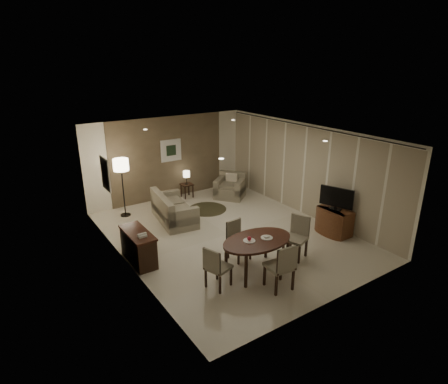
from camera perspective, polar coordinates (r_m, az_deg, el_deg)
room_shell at (r=9.83m, az=-0.65°, el=1.43°), size 5.50×7.00×2.70m
taupe_accent at (r=12.43m, az=-8.49°, el=5.14°), size 3.96×0.03×2.70m
curtain_wall at (r=11.19m, az=12.07°, el=3.12°), size 0.08×6.70×2.58m
curtain_rod at (r=10.90m, az=12.57°, el=9.78°), size 0.03×6.80×0.03m
art_back_frame at (r=12.39m, az=-8.08°, el=6.30°), size 0.72×0.03×0.72m
art_back_canvas at (r=12.37m, az=-8.05°, el=6.29°), size 0.34×0.01×0.34m
art_left_frame at (r=9.31m, az=-17.63°, el=2.63°), size 0.03×0.60×0.80m
art_left_canvas at (r=9.31m, az=-17.54°, el=2.65°), size 0.01×0.46×0.64m
downlight_nl at (r=6.95m, az=-0.42°, el=5.09°), size 0.10×0.10×0.01m
downlight_nr at (r=8.77m, az=15.18°, el=7.50°), size 0.10×0.10×0.01m
downlight_fl at (r=10.09m, az=-11.91°, el=9.30°), size 0.10×0.10×0.01m
downlight_fr at (r=11.41m, az=1.40°, el=10.90°), size 0.10×0.10×0.01m
console_desk at (r=8.85m, az=-12.90°, el=-8.15°), size 0.48×1.20×0.75m
telephone at (r=8.41m, az=-12.37°, el=-6.41°), size 0.20×0.14×0.09m
tv_cabinet at (r=10.40m, az=16.48°, el=-4.30°), size 0.48×0.90×0.70m
flat_tv at (r=10.13m, az=16.77°, el=-0.86°), size 0.36×0.85×0.60m
dining_table at (r=8.30m, az=5.02°, el=-9.62°), size 1.64×1.03×0.77m
chair_near at (r=7.74m, az=8.42°, el=-11.02°), size 0.54×0.54×1.03m
chair_far at (r=8.72m, az=2.36°, el=-7.48°), size 0.48×0.48×0.92m
chair_left at (r=7.73m, az=-0.87°, el=-11.30°), size 0.56×0.56×0.92m
chair_right at (r=8.90m, az=10.83°, el=-6.94°), size 0.62×0.62×1.00m
plate_a at (r=8.04m, az=3.86°, el=-7.41°), size 0.26×0.26×0.02m
plate_b at (r=8.20m, az=6.53°, el=-6.93°), size 0.26×0.26×0.02m
fruit_apple at (r=8.02m, az=3.87°, el=-7.07°), size 0.09×0.09×0.09m
napkin at (r=8.19m, az=6.53°, el=-6.79°), size 0.12×0.08×0.03m
round_rug at (r=11.67m, az=-2.57°, el=-2.60°), size 1.19×1.19×0.01m
sofa at (r=10.80m, az=-7.61°, el=-2.34°), size 1.85×1.11×0.82m
armchair at (r=12.51m, az=0.91°, el=0.95°), size 1.25×1.26×0.81m
side_table at (r=12.65m, az=-5.66°, el=0.23°), size 0.37×0.37×0.47m
table_lamp at (r=12.49m, az=-5.73°, el=2.31°), size 0.22×0.22×0.50m
floor_lamp at (r=11.29m, az=-15.13°, el=0.60°), size 0.44×0.44×1.74m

